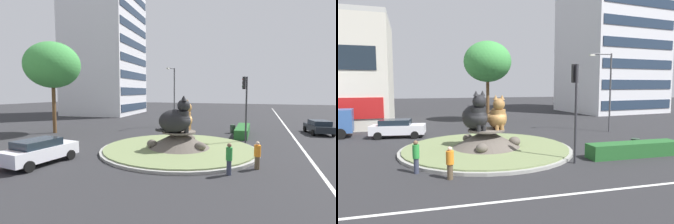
{
  "view_description": "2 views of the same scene",
  "coord_description": "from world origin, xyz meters",
  "views": [
    {
      "loc": [
        -17.96,
        -5.67,
        4.42
      ],
      "look_at": [
        3.26,
        2.05,
        2.61
      ],
      "focal_mm": 26.96,
      "sensor_mm": 36.0,
      "label": 1
    },
    {
      "loc": [
        -3.97,
        -19.56,
        4.55
      ],
      "look_at": [
        1.81,
        1.5,
        2.49
      ],
      "focal_mm": 31.3,
      "sensor_mm": 36.0,
      "label": 2
    }
  ],
  "objects": [
    {
      "name": "office_tower",
      "position": [
        25.96,
        23.56,
        12.11
      ],
      "size": [
        15.51,
        13.77,
        24.22
      ],
      "rotation": [
        0.0,
        0.0,
        0.11
      ],
      "color": "silver",
      "rests_on": "ground"
    },
    {
      "name": "traffic_light_mast",
      "position": [
        4.26,
        -4.51,
        3.93
      ],
      "size": [
        0.32,
        0.46,
        5.69
      ],
      "rotation": [
        0.0,
        0.0,
        1.55
      ],
      "color": "#2D2D33",
      "rests_on": "ground"
    },
    {
      "name": "clipped_hedge_strip",
      "position": [
        8.67,
        -4.12,
        0.45
      ],
      "size": [
        6.25,
        1.2,
        0.9
      ],
      "primitive_type": "cube",
      "color": "#235B28",
      "rests_on": "ground"
    },
    {
      "name": "cat_statue_tabby",
      "position": [
        0.81,
        0.08,
        2.34
      ],
      "size": [
        1.57,
        2.43,
        2.38
      ],
      "rotation": [
        0.0,
        0.0,
        -1.59
      ],
      "color": "#9E703D",
      "rests_on": "roundabout_island"
    },
    {
      "name": "ground_plane",
      "position": [
        0.0,
        0.0,
        0.0
      ],
      "size": [
        160.0,
        160.0,
        0.0
      ],
      "primitive_type": "plane",
      "color": "#28282B"
    },
    {
      "name": "broadleaf_tree_behind_island",
      "position": [
        3.25,
        15.09,
        7.24
      ],
      "size": [
        5.7,
        5.7,
        9.69
      ],
      "color": "brown",
      "rests_on": "ground"
    },
    {
      "name": "pedestrian_orange_shirt",
      "position": [
        -2.93,
        -5.63,
        0.84
      ],
      "size": [
        0.38,
        0.38,
        1.61
      ],
      "rotation": [
        0.0,
        0.0,
        0.38
      ],
      "color": "brown",
      "rests_on": "ground"
    },
    {
      "name": "roundabout_island",
      "position": [
        0.0,
        -0.0,
        0.45
      ],
      "size": [
        11.69,
        11.69,
        1.47
      ],
      "color": "gray",
      "rests_on": "ground"
    },
    {
      "name": "lane_centreline",
      "position": [
        0.0,
        -8.9,
        0.0
      ],
      "size": [
        112.0,
        0.2,
        0.01
      ],
      "primitive_type": "cube",
      "color": "silver",
      "rests_on": "ground"
    },
    {
      "name": "pedestrian_green_shirt",
      "position": [
        -4.52,
        -4.23,
        0.91
      ],
      "size": [
        0.34,
        0.34,
        1.72
      ],
      "rotation": [
        0.0,
        0.0,
        5.66
      ],
      "color": "#33384C",
      "rests_on": "ground"
    },
    {
      "name": "hatchback_near_shophouse",
      "position": [
        -6.36,
        6.9,
        0.82
      ],
      "size": [
        4.59,
        2.4,
        1.55
      ],
      "rotation": [
        0.0,
        0.0,
        -0.1
      ],
      "color": "silver",
      "rests_on": "ground"
    },
    {
      "name": "sedan_on_far_lane",
      "position": [
        12.1,
        -11.59,
        0.77
      ],
      "size": [
        4.4,
        2.47,
        1.45
      ],
      "rotation": [
        0.0,
        0.0,
        0.12
      ],
      "color": "black",
      "rests_on": "ground"
    },
    {
      "name": "litter_bin",
      "position": [
        9.65,
        -3.04,
        0.45
      ],
      "size": [
        0.56,
        0.56,
        0.9
      ],
      "color": "#2D4233",
      "rests_on": "ground"
    },
    {
      "name": "cat_statue_black",
      "position": [
        -0.75,
        -0.07,
        2.45
      ],
      "size": [
        2.23,
        3.02,
        2.69
      ],
      "rotation": [
        0.0,
        0.0,
        -1.19
      ],
      "color": "black",
      "rests_on": "roundabout_island"
    },
    {
      "name": "streetlight_arm",
      "position": [
        12.74,
        4.74,
        4.33
      ],
      "size": [
        2.27,
        0.36,
        7.46
      ],
      "rotation": [
        0.0,
        0.0,
        3.06
      ],
      "color": "#4C4C51",
      "rests_on": "ground"
    }
  ]
}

